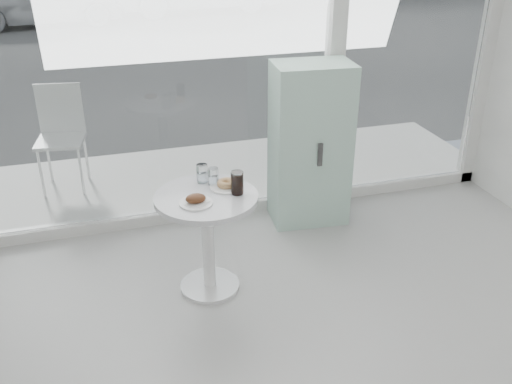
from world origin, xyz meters
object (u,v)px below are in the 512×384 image
object	(u,v)px
water_tumbler_a	(202,174)
water_tumbler_b	(213,177)
plate_donut	(227,185)
cola_glass	(237,183)
mint_cabinet	(310,145)
main_table	(207,223)
plate_fritter	(196,200)
patio_chair	(61,131)

from	to	relation	value
water_tumbler_a	water_tumbler_b	size ratio (longest dim) A/B	1.08
plate_donut	cola_glass	distance (m)	0.14
cola_glass	water_tumbler_b	bearing A→B (deg)	122.84
water_tumbler_a	mint_cabinet	bearing A→B (deg)	28.86
water_tumbler_b	mint_cabinet	bearing A→B (deg)	33.06
main_table	plate_donut	bearing A→B (deg)	25.94
mint_cabinet	water_tumbler_b	bearing A→B (deg)	-142.07
plate_fritter	plate_donut	size ratio (longest dim) A/B	0.94
plate_donut	water_tumbler_b	size ratio (longest dim) A/B	1.95
plate_fritter	cola_glass	xyz separation A→B (m)	(0.30, 0.07, 0.05)
plate_donut	cola_glass	bearing A→B (deg)	-68.11
water_tumbler_a	water_tumbler_b	bearing A→B (deg)	-43.09
main_table	cola_glass	distance (m)	0.37
mint_cabinet	patio_chair	distance (m)	2.42
main_table	plate_fritter	size ratio (longest dim) A/B	3.40
plate_fritter	water_tumbler_b	world-z (taller)	water_tumbler_b
mint_cabinet	water_tumbler_b	distance (m)	1.19
patio_chair	main_table	bearing A→B (deg)	-54.85
main_table	plate_fritter	world-z (taller)	plate_fritter
water_tumbler_b	main_table	bearing A→B (deg)	-119.33
plate_donut	cola_glass	world-z (taller)	cola_glass
main_table	mint_cabinet	distance (m)	1.36
water_tumbler_b	cola_glass	distance (m)	0.23
plate_fritter	water_tumbler_b	xyz separation A→B (m)	(0.18, 0.26, 0.03)
main_table	plate_donut	xyz separation A→B (m)	(0.17, 0.08, 0.24)
patio_chair	cola_glass	distance (m)	2.42
patio_chair	plate_donut	xyz separation A→B (m)	(1.16, -1.96, 0.17)
mint_cabinet	main_table	bearing A→B (deg)	-138.48
main_table	cola_glass	world-z (taller)	cola_glass
mint_cabinet	plate_donut	bearing A→B (deg)	-136.78
main_table	patio_chair	xyz separation A→B (m)	(-1.00, 2.04, 0.07)
plate_donut	mint_cabinet	bearing A→B (deg)	38.34
cola_glass	patio_chair	bearing A→B (deg)	120.23
patio_chair	water_tumbler_b	bearing A→B (deg)	-50.89
plate_fritter	water_tumbler_a	xyz separation A→B (m)	(0.11, 0.32, 0.03)
cola_glass	water_tumbler_a	bearing A→B (deg)	126.83
mint_cabinet	cola_glass	distance (m)	1.22
mint_cabinet	plate_donut	xyz separation A→B (m)	(-0.92, -0.73, 0.08)
mint_cabinet	plate_fritter	world-z (taller)	mint_cabinet
patio_chair	plate_donut	size ratio (longest dim) A/B	4.16
plate_donut	water_tumbler_a	size ratio (longest dim) A/B	1.80
water_tumbler_b	cola_glass	world-z (taller)	cola_glass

